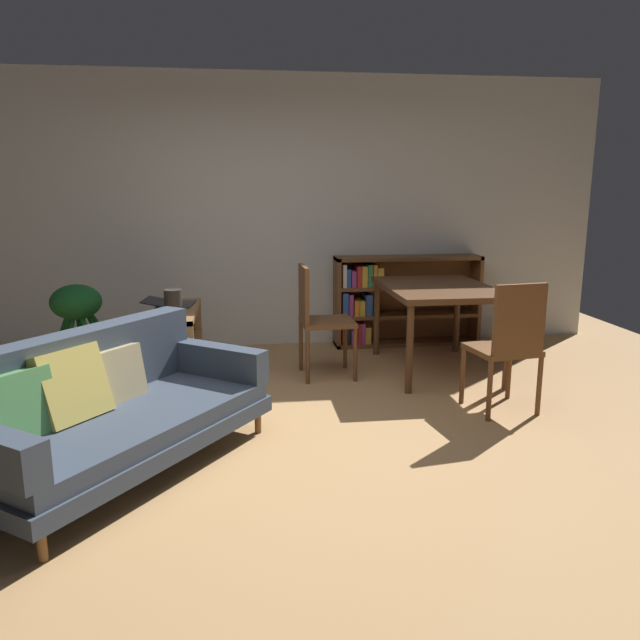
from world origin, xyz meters
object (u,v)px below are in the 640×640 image
open_laptop (172,303)px  potted_floor_plant (77,319)px  dining_chair_near (318,315)px  bookshelf (394,300)px  media_console (177,344)px  dining_table (437,294)px  dining_chair_far (509,342)px  fabric_couch (105,407)px  desk_speaker (173,302)px

open_laptop → potted_floor_plant: (-0.77, -0.09, -0.10)m
open_laptop → potted_floor_plant: potted_floor_plant is taller
dining_chair_near → bookshelf: bearing=48.1°
media_console → dining_chair_near: bearing=-4.0°
open_laptop → dining_table: 2.31m
dining_table → dining_chair_far: (0.17, -1.10, -0.16)m
media_console → open_laptop: bearing=105.6°
open_laptop → dining_table: dining_table is taller
fabric_couch → media_console: 1.69m
dining_table → bookshelf: bearing=97.6°
dining_chair_far → open_laptop: bearing=152.2°
fabric_couch → desk_speaker: desk_speaker is taller
fabric_couch → dining_table: 3.00m
dining_chair_near → fabric_couch: bearing=-132.2°
desk_speaker → media_console: bearing=93.4°
open_laptop → dining_chair_near: bearing=-11.3°
desk_speaker → dining_chair_far: bearing=-20.5°
fabric_couch → potted_floor_plant: size_ratio=2.40×
dining_chair_far → bookshelf: bearing=98.2°
open_laptop → fabric_couch: bearing=-96.1°
media_console → desk_speaker: size_ratio=5.07×
media_console → potted_floor_plant: 0.84m
fabric_couch → dining_chair_near: bearing=47.8°
open_laptop → desk_speaker: (0.06, -0.40, 0.08)m
media_console → bookshelf: 2.33m
desk_speaker → dining_chair_near: 1.20m
open_laptop → potted_floor_plant: 0.78m
dining_table → dining_chair_near: size_ratio=1.32×
desk_speaker → potted_floor_plant: potted_floor_plant is taller
desk_speaker → dining_table: size_ratio=0.16×
open_laptop → bookshelf: bookshelf is taller
media_console → dining_chair_far: size_ratio=1.07×
dining_chair_far → bookshelf: (-0.30, 2.09, -0.07)m
bookshelf → dining_chair_far: bearing=-81.8°
media_console → dining_chair_far: (2.43, -1.14, 0.23)m
bookshelf → dining_chair_near: bearing=-131.9°
fabric_couch → media_console: bearing=81.7°
dining_chair_far → bookshelf: size_ratio=0.64×
open_laptop → potted_floor_plant: size_ratio=0.55×
dining_chair_near → dining_table: bearing=2.6°
potted_floor_plant → bookshelf: 3.07m
fabric_couch → potted_floor_plant: bearing=108.0°
fabric_couch → dining_chair_far: size_ratio=2.04×
fabric_couch → dining_table: fabric_couch is taller
open_laptop → desk_speaker: desk_speaker is taller
fabric_couch → dining_chair_far: 2.73m
bookshelf → open_laptop: bearing=-160.1°
fabric_couch → potted_floor_plant: 1.85m
media_console → dining_chair_near: size_ratio=1.06×
dining_table → bookshelf: (-0.13, 0.99, -0.22)m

